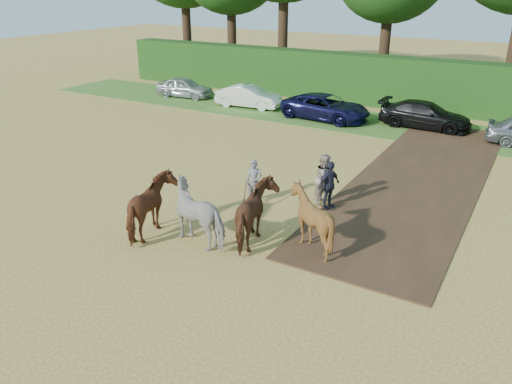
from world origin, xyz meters
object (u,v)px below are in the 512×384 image
object	(u,v)px
spectator_far	(329,185)
plough_team	(230,213)
spectator_near	(325,179)
parked_cars	(385,113)

from	to	relation	value
spectator_far	plough_team	xyz separation A→B (m)	(-1.60, -3.61, 0.07)
spectator_near	plough_team	bearing A→B (deg)	157.58
plough_team	spectator_far	bearing A→B (deg)	66.12
plough_team	parked_cars	size ratio (longest dim) A/B	0.20
spectator_near	plough_team	size ratio (longest dim) A/B	0.29
spectator_far	parked_cars	xyz separation A→B (m)	(-1.54, 11.42, -0.15)
spectator_near	spectator_far	size ratio (longest dim) A/B	1.05
spectator_far	parked_cars	size ratio (longest dim) A/B	0.06
plough_team	spectator_near	bearing A→B (deg)	71.90
spectator_near	spectator_far	bearing A→B (deg)	-144.96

